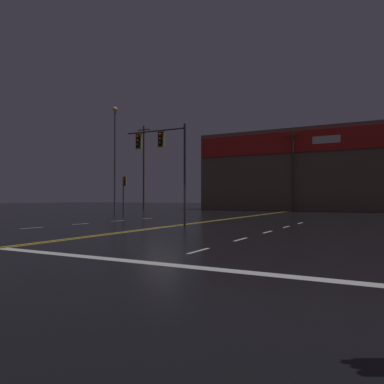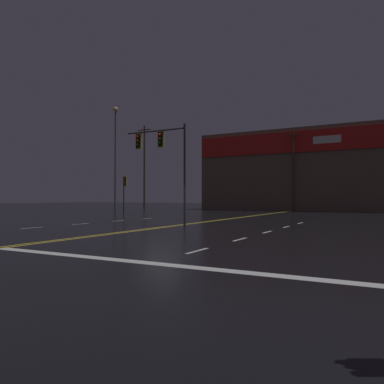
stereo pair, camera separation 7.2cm
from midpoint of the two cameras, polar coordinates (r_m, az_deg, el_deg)
name	(u,v)px [view 2 (the right image)]	position (r m, az deg, el deg)	size (l,w,h in m)	color
ground_plane	(161,227)	(20.66, -4.62, -5.40)	(200.00, 200.00, 0.00)	black
road_markings	(160,231)	(18.15, -4.78, -6.01)	(17.72, 60.00, 0.01)	gold
traffic_signal_median	(161,150)	(22.89, -4.68, 6.45)	(4.22, 0.36, 5.98)	#38383D
traffic_signal_corner_northwest	(124,186)	(38.21, -10.20, 0.85)	(0.42, 0.36, 3.82)	#38383D
streetlight_near_left	(115,147)	(43.43, -11.54, 6.72)	(0.56, 0.56, 11.97)	#59595E
building_backdrop	(299,172)	(53.30, 16.08, 2.99)	(24.96, 10.23, 10.47)	brown
utility_pole_row	(276,166)	(48.25, 12.78, 3.82)	(46.89, 0.26, 12.58)	#4C3828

